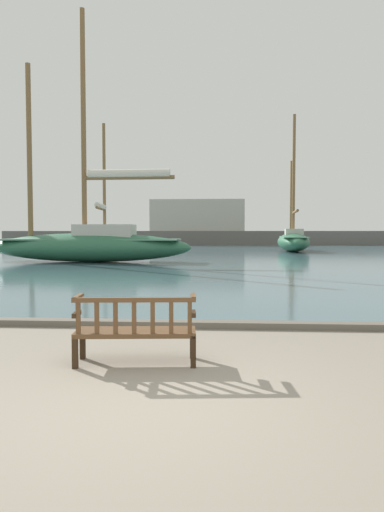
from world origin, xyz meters
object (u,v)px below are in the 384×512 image
at_px(sailboat_mid_port, 91,242).
at_px(sailboat_nearest_port, 104,238).
at_px(park_bench, 136,329).
at_px(sailboat_outer_port, 293,240).

bearing_deg(sailboat_mid_port, sailboat_nearest_port, 102.20).
distance_m(park_bench, sailboat_nearest_port, 39.22).
xyz_separation_m(park_bench, sailboat_mid_port, (-6.18, 19.36, 0.76)).
relative_size(park_bench, sailboat_nearest_port, 0.13).
relative_size(sailboat_mid_port, sailboat_outer_port, 1.18).
bearing_deg(sailboat_mid_port, park_bench, -72.29).
height_order(sailboat_outer_port, sailboat_nearest_port, sailboat_nearest_port).
height_order(park_bench, sailboat_mid_port, sailboat_mid_port).
height_order(park_bench, sailboat_outer_port, sailboat_outer_port).
distance_m(sailboat_mid_port, sailboat_nearest_port, 18.93).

